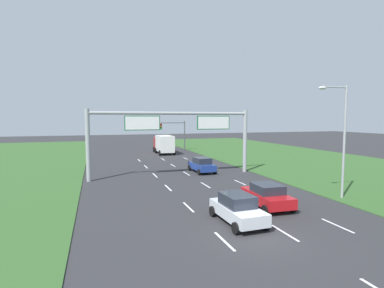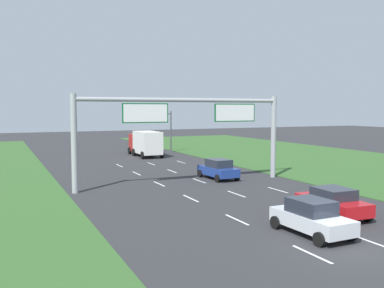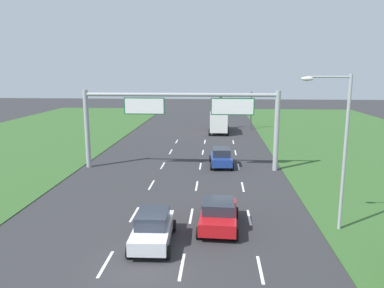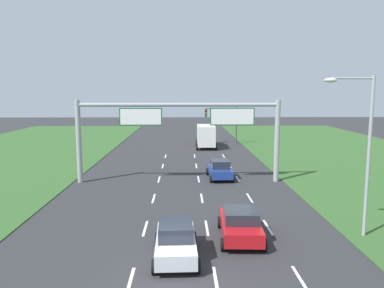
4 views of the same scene
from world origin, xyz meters
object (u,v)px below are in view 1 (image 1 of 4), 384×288
at_px(box_truck, 164,144).
at_px(street_lamp, 341,132).
at_px(car_near_red, 238,209).
at_px(traffic_light_mast, 175,130).
at_px(car_lead_silver, 267,195).
at_px(sign_gantry, 175,129).
at_px(car_mid_lane, 202,165).

distance_m(box_truck, street_lamp, 33.45).
xyz_separation_m(car_near_red, traffic_light_mast, (6.22, 38.22, 3.03)).
bearing_deg(traffic_light_mast, car_near_red, -99.24).
xyz_separation_m(box_truck, street_lamp, (6.17, -32.70, 3.38)).
height_order(car_lead_silver, sign_gantry, sign_gantry).
xyz_separation_m(car_near_red, box_truck, (3.44, 35.06, 0.85)).
height_order(car_lead_silver, car_mid_lane, car_mid_lane).
xyz_separation_m(car_near_red, sign_gantry, (0.12, 14.86, 4.08)).
height_order(car_lead_silver, traffic_light_mast, traffic_light_mast).
relative_size(car_lead_silver, car_mid_lane, 1.04).
distance_m(car_mid_lane, street_lamp, 15.52).
distance_m(car_lead_silver, sign_gantry, 13.69).
bearing_deg(box_truck, car_mid_lane, -88.63).
height_order(traffic_light_mast, street_lamp, street_lamp).
relative_size(box_truck, sign_gantry, 0.42).
distance_m(car_near_red, street_lamp, 10.77).
distance_m(sign_gantry, traffic_light_mast, 24.17).
bearing_deg(sign_gantry, car_mid_lane, 18.55).
distance_m(car_mid_lane, traffic_light_mast, 22.57).
bearing_deg(street_lamp, car_near_red, -166.19).
relative_size(car_lead_silver, street_lamp, 0.51).
distance_m(car_lead_silver, box_truck, 32.87).
distance_m(traffic_light_mast, street_lamp, 36.04).
bearing_deg(car_lead_silver, box_truck, 92.39).
bearing_deg(box_truck, car_lead_silver, -89.22).
bearing_deg(car_lead_silver, car_mid_lane, 91.58).
relative_size(car_mid_lane, box_truck, 0.58).
bearing_deg(car_mid_lane, car_near_red, -105.23).
height_order(car_near_red, box_truck, box_truck).
distance_m(car_lead_silver, street_lamp, 7.59).
bearing_deg(car_lead_silver, traffic_light_mast, 88.01).
bearing_deg(car_mid_lane, street_lamp, -68.78).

